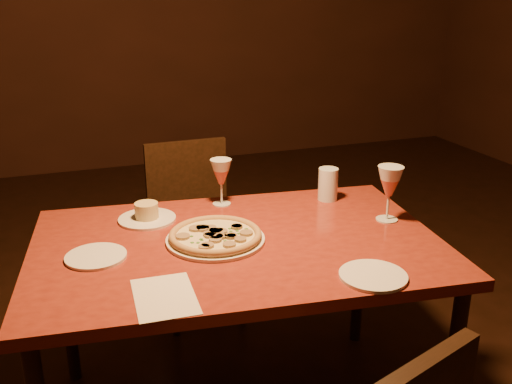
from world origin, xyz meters
name	(u,v)px	position (x,y,z in m)	size (l,w,h in m)	color
dining_table	(238,258)	(-0.25, 0.20, 0.64)	(1.40, 0.99, 0.70)	maroon
chair_far	(194,219)	(-0.20, 1.02, 0.45)	(0.40, 0.40, 0.80)	black
pizza_plate	(215,236)	(-0.32, 0.23, 0.72)	(0.32, 0.32, 0.03)	white
ramekin_saucer	(147,215)	(-0.49, 0.48, 0.72)	(0.20, 0.20, 0.06)	white
wine_glass_far	(221,182)	(-0.20, 0.54, 0.79)	(0.08, 0.08, 0.18)	#C96253
wine_glass_right	(389,194)	(0.30, 0.20, 0.80)	(0.09, 0.09, 0.20)	#C96253
water_tumbler	(328,184)	(0.20, 0.46, 0.76)	(0.08, 0.08, 0.13)	silver
side_plate_left	(96,256)	(-0.69, 0.23, 0.71)	(0.19, 0.19, 0.01)	white
side_plate_near	(373,276)	(0.04, -0.16, 0.71)	(0.19, 0.19, 0.01)	white
menu_card	(165,296)	(-0.54, -0.07, 0.70)	(0.16, 0.23, 0.00)	silver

